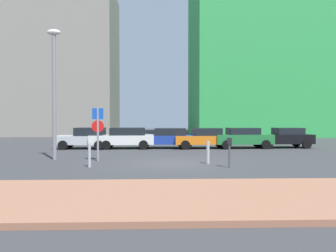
# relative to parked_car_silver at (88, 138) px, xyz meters

# --- Properties ---
(ground_plane) EXTENTS (120.00, 120.00, 0.00)m
(ground_plane) POSITION_rel_parked_car_silver_xyz_m (5.58, -7.99, -0.77)
(ground_plane) COLOR #38383A
(sidewalk_brick) EXTENTS (40.00, 4.41, 0.14)m
(sidewalk_brick) POSITION_rel_parked_car_silver_xyz_m (5.58, -15.10, -0.70)
(sidewalk_brick) COLOR #9E664C
(sidewalk_brick) RESTS_ON ground
(parked_car_silver) EXTENTS (4.37, 2.03, 1.50)m
(parked_car_silver) POSITION_rel_parked_car_silver_xyz_m (0.00, 0.00, 0.00)
(parked_car_silver) COLOR #B7BABF
(parked_car_silver) RESTS_ON ground
(parked_car_white) EXTENTS (4.58, 2.26, 1.50)m
(parked_car_white) POSITION_rel_parked_car_silver_xyz_m (2.51, -0.01, 0.03)
(parked_car_white) COLOR white
(parked_car_white) RESTS_ON ground
(parked_car_blue) EXTENTS (4.64, 2.26, 1.46)m
(parked_car_blue) POSITION_rel_parked_car_silver_xyz_m (5.65, 0.14, -0.01)
(parked_car_blue) COLOR #1E389E
(parked_car_blue) RESTS_ON ground
(parked_car_orange) EXTENTS (4.30, 2.21, 1.46)m
(parked_car_orange) POSITION_rel_parked_car_silver_xyz_m (8.30, -0.05, -0.02)
(parked_car_orange) COLOR orange
(parked_car_orange) RESTS_ON ground
(parked_car_green) EXTENTS (4.22, 2.18, 1.48)m
(parked_car_green) POSITION_rel_parked_car_silver_xyz_m (11.12, 0.01, 0.01)
(parked_car_green) COLOR #237238
(parked_car_green) RESTS_ON ground
(parked_car_black) EXTENTS (4.16, 1.98, 1.47)m
(parked_car_black) POSITION_rel_parked_car_silver_xyz_m (14.25, 0.21, -0.00)
(parked_car_black) COLOR black
(parked_car_black) RESTS_ON ground
(parking_sign_post) EXTENTS (0.59, 0.18, 2.67)m
(parking_sign_post) POSITION_rel_parked_car_silver_xyz_m (1.95, -7.06, 0.91)
(parking_sign_post) COLOR gray
(parking_sign_post) RESTS_ON ground
(parking_meter) EXTENTS (0.18, 0.14, 1.29)m
(parking_meter) POSITION_rel_parked_car_silver_xyz_m (8.02, -9.53, 0.07)
(parking_meter) COLOR #4C4C51
(parking_meter) RESTS_ON ground
(street_lamp) EXTENTS (0.70, 0.36, 6.70)m
(street_lamp) POSITION_rel_parked_car_silver_xyz_m (-0.38, -6.44, 3.20)
(street_lamp) COLOR gray
(street_lamp) RESTS_ON ground
(traffic_bollard_near) EXTENTS (0.15, 0.15, 1.05)m
(traffic_bollard_near) POSITION_rel_parked_car_silver_xyz_m (7.30, -8.23, -0.24)
(traffic_bollard_near) COLOR #B7B7BC
(traffic_bollard_near) RESTS_ON ground
(traffic_bollard_mid) EXTENTS (0.12, 0.12, 1.04)m
(traffic_bollard_mid) POSITION_rel_parked_car_silver_xyz_m (1.96, -9.17, -0.25)
(traffic_bollard_mid) COLOR #B7B7BC
(traffic_bollard_mid) RESTS_ON ground
(building_colorful_midrise) EXTENTS (17.38, 12.98, 30.76)m
(building_colorful_midrise) POSITION_rel_parked_car_silver_xyz_m (18.33, 19.15, 14.61)
(building_colorful_midrise) COLOR green
(building_colorful_midrise) RESTS_ON ground
(building_under_construction) EXTENTS (14.69, 10.46, 19.10)m
(building_under_construction) POSITION_rel_parked_car_silver_xyz_m (-8.05, 21.03, 8.78)
(building_under_construction) COLOR gray
(building_under_construction) RESTS_ON ground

